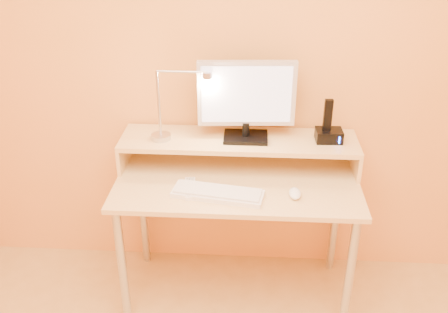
# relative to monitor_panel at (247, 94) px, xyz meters

# --- Properties ---
(wall_back) EXTENTS (3.00, 0.04, 2.50)m
(wall_back) POSITION_rel_monitor_panel_xyz_m (-0.03, 0.16, 0.13)
(wall_back) COLOR #F8A054
(wall_back) RESTS_ON floor
(desk_leg_fl) EXTENTS (0.04, 0.04, 0.69)m
(desk_leg_fl) POSITION_rel_monitor_panel_xyz_m (-0.58, -0.41, -0.77)
(desk_leg_fl) COLOR #BABAC2
(desk_leg_fl) RESTS_ON floor
(desk_leg_fr) EXTENTS (0.04, 0.04, 0.69)m
(desk_leg_fr) POSITION_rel_monitor_panel_xyz_m (0.52, -0.41, -0.77)
(desk_leg_fr) COLOR #BABAC2
(desk_leg_fr) RESTS_ON floor
(desk_leg_bl) EXTENTS (0.04, 0.04, 0.69)m
(desk_leg_bl) POSITION_rel_monitor_panel_xyz_m (-0.58, 0.09, -0.77)
(desk_leg_bl) COLOR #BABAC2
(desk_leg_bl) RESTS_ON floor
(desk_leg_br) EXTENTS (0.04, 0.04, 0.69)m
(desk_leg_br) POSITION_rel_monitor_panel_xyz_m (0.52, 0.09, -0.77)
(desk_leg_br) COLOR #BABAC2
(desk_leg_br) RESTS_ON floor
(desk_lower) EXTENTS (1.20, 0.60, 0.02)m
(desk_lower) POSITION_rel_monitor_panel_xyz_m (-0.03, -0.16, -0.41)
(desk_lower) COLOR #E0C685
(desk_lower) RESTS_ON floor
(shelf_riser_left) EXTENTS (0.02, 0.30, 0.14)m
(shelf_riser_left) POSITION_rel_monitor_panel_xyz_m (-0.63, -0.01, -0.33)
(shelf_riser_left) COLOR #E0C685
(shelf_riser_left) RESTS_ON desk_lower
(shelf_riser_right) EXTENTS (0.02, 0.30, 0.14)m
(shelf_riser_right) POSITION_rel_monitor_panel_xyz_m (0.56, -0.01, -0.33)
(shelf_riser_right) COLOR #E0C685
(shelf_riser_right) RESTS_ON desk_lower
(desk_shelf) EXTENTS (1.20, 0.30, 0.02)m
(desk_shelf) POSITION_rel_monitor_panel_xyz_m (-0.03, -0.01, -0.25)
(desk_shelf) COLOR #E0C685
(desk_shelf) RESTS_ON desk_lower
(monitor_foot) EXTENTS (0.22, 0.16, 0.02)m
(monitor_foot) POSITION_rel_monitor_panel_xyz_m (-0.00, -0.01, -0.23)
(monitor_foot) COLOR black
(monitor_foot) RESTS_ON desk_shelf
(monitor_neck) EXTENTS (0.04, 0.04, 0.07)m
(monitor_neck) POSITION_rel_monitor_panel_xyz_m (0.00, -0.01, -0.19)
(monitor_neck) COLOR black
(monitor_neck) RESTS_ON monitor_foot
(monitor_panel) EXTENTS (0.48, 0.07, 0.33)m
(monitor_panel) POSITION_rel_monitor_panel_xyz_m (0.00, 0.00, 0.00)
(monitor_panel) COLOR silver
(monitor_panel) RESTS_ON monitor_neck
(monitor_back) EXTENTS (0.43, 0.04, 0.28)m
(monitor_back) POSITION_rel_monitor_panel_xyz_m (0.00, 0.02, 0.00)
(monitor_back) COLOR black
(monitor_back) RESTS_ON monitor_panel
(monitor_screen) EXTENTS (0.43, 0.03, 0.28)m
(monitor_screen) POSITION_rel_monitor_panel_xyz_m (-0.00, -0.02, 0.00)
(monitor_screen) COLOR silver
(monitor_screen) RESTS_ON monitor_panel
(lamp_base) EXTENTS (0.10, 0.10, 0.02)m
(lamp_base) POSITION_rel_monitor_panel_xyz_m (-0.43, -0.04, -0.23)
(lamp_base) COLOR #BABAC2
(lamp_base) RESTS_ON desk_shelf
(lamp_post) EXTENTS (0.01, 0.01, 0.33)m
(lamp_post) POSITION_rel_monitor_panel_xyz_m (-0.43, -0.04, -0.05)
(lamp_post) COLOR #BABAC2
(lamp_post) RESTS_ON lamp_base
(lamp_arm) EXTENTS (0.24, 0.01, 0.01)m
(lamp_arm) POSITION_rel_monitor_panel_xyz_m (-0.31, -0.04, 0.12)
(lamp_arm) COLOR #BABAC2
(lamp_arm) RESTS_ON lamp_post
(lamp_head) EXTENTS (0.04, 0.04, 0.03)m
(lamp_head) POSITION_rel_monitor_panel_xyz_m (-0.19, -0.04, 0.10)
(lamp_head) COLOR #BABAC2
(lamp_head) RESTS_ON lamp_arm
(lamp_bulb) EXTENTS (0.03, 0.03, 0.00)m
(lamp_bulb) POSITION_rel_monitor_panel_xyz_m (-0.19, -0.04, 0.09)
(lamp_bulb) COLOR #FFEAC6
(lamp_bulb) RESTS_ON lamp_head
(phone_dock) EXTENTS (0.13, 0.10, 0.06)m
(phone_dock) POSITION_rel_monitor_panel_xyz_m (0.41, -0.01, -0.21)
(phone_dock) COLOR black
(phone_dock) RESTS_ON desk_shelf
(phone_handset) EXTENTS (0.04, 0.03, 0.16)m
(phone_handset) POSITION_rel_monitor_panel_xyz_m (0.40, -0.01, -0.10)
(phone_handset) COLOR black
(phone_handset) RESTS_ON phone_dock
(phone_led) EXTENTS (0.01, 0.00, 0.04)m
(phone_led) POSITION_rel_monitor_panel_xyz_m (0.46, -0.06, -0.21)
(phone_led) COLOR #1A79FF
(phone_led) RESTS_ON phone_dock
(keyboard) EXTENTS (0.44, 0.21, 0.02)m
(keyboard) POSITION_rel_monitor_panel_xyz_m (-0.12, -0.31, -0.39)
(keyboard) COLOR white
(keyboard) RESTS_ON desk_lower
(mouse) EXTENTS (0.06, 0.10, 0.03)m
(mouse) POSITION_rel_monitor_panel_xyz_m (0.24, -0.29, -0.38)
(mouse) COLOR white
(mouse) RESTS_ON desk_lower
(remote_control) EXTENTS (0.08, 0.19, 0.02)m
(remote_control) POSITION_rel_monitor_panel_xyz_m (-0.25, -0.26, -0.39)
(remote_control) COLOR white
(remote_control) RESTS_ON desk_lower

